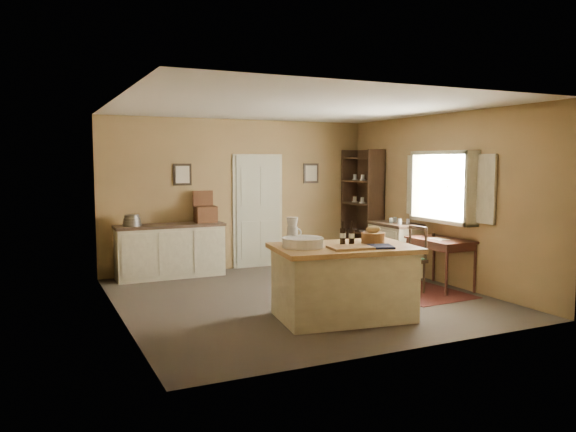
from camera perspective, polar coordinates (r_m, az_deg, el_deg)
name	(u,v)px	position (r m, az deg, el deg)	size (l,w,h in m)	color
ground	(300,297)	(8.14, 1.26, -8.26)	(5.00, 5.00, 0.00)	brown
wall_back	(239,194)	(10.22, -4.96, 2.20)	(5.00, 0.10, 2.70)	olive
wall_front	(410,220)	(5.80, 12.31, -0.42)	(5.00, 0.10, 2.70)	olive
wall_left	(118,210)	(7.18, -16.90, 0.59)	(0.10, 5.00, 2.70)	olive
wall_right	(440,199)	(9.31, 15.21, 1.70)	(0.10, 5.00, 2.70)	olive
ceiling	(301,107)	(7.94, 1.30, 11.03)	(5.00, 5.00, 0.00)	silver
door	(258,210)	(10.34, -3.07, 0.61)	(0.97, 0.06, 2.11)	#AFAF95
framed_prints	(250,174)	(10.26, -3.88, 4.29)	(2.82, 0.02, 0.38)	black
window	(445,187)	(9.10, 15.69, 2.87)	(0.25, 1.99, 1.12)	beige
work_island	(343,280)	(7.02, 5.57, -6.47)	(1.84, 1.33, 1.20)	beige
sideboard	(171,249)	(9.64, -11.82, -3.29)	(1.81, 0.52, 1.18)	beige
rug	(416,291)	(8.74, 12.83, -7.41)	(1.10, 1.60, 0.01)	#572119
writing_desk	(440,245)	(8.90, 15.21, -2.84)	(0.61, 1.00, 0.82)	#3A1A13
desk_chair	(406,260)	(8.52, 11.94, -4.43)	(0.45, 0.45, 0.97)	black
right_cabinet	(395,248)	(9.83, 10.80, -3.24)	(0.54, 0.96, 0.99)	beige
shelving_unit	(364,207)	(10.85, 7.75, 0.94)	(0.37, 0.98, 2.17)	black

